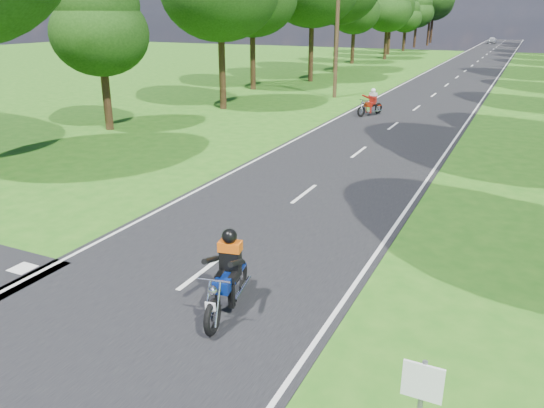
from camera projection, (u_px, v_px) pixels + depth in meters
The scene contains 7 objects.
ground at pixel (148, 314), 10.34m from camera, with size 160.00×160.00×0.00m, color #246116.
main_road at pixel (465, 71), 52.68m from camera, with size 7.00×140.00×0.02m, color black.
road_markings at pixel (461, 73), 51.15m from camera, with size 7.40×140.00×0.01m.
telegraph_pole at pixel (337, 35), 35.11m from camera, with size 1.20×0.26×8.00m.
rider_near_blue at pixel (227, 273), 10.16m from camera, with size 0.66×1.98×1.65m, color navy, non-canonical shape.
rider_far_red at pixel (370, 102), 29.83m from camera, with size 0.60×1.80×1.50m, color #AA250D, non-canonical shape.
distant_car at pixel (492, 40), 97.16m from camera, with size 1.45×3.61×1.23m, color #B5B9BD.
Camera 1 is at (6.08, -7.04, 5.56)m, focal length 35.00 mm.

